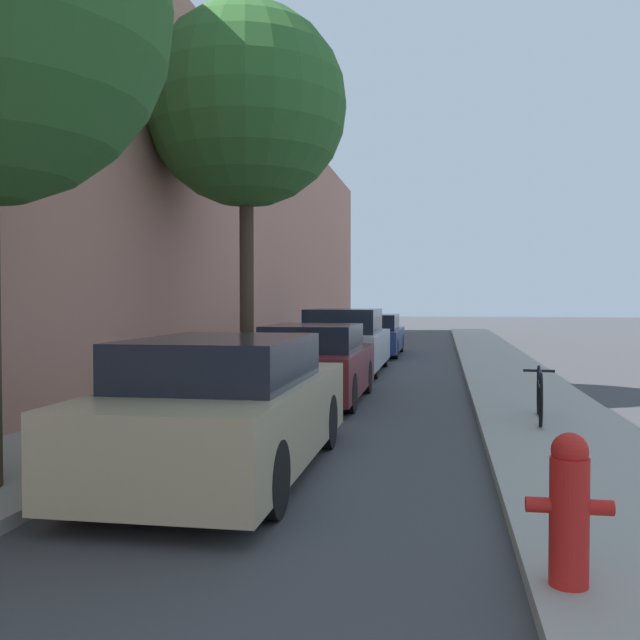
{
  "coord_description": "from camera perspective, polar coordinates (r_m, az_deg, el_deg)",
  "views": [
    {
      "loc": [
        1.39,
        0.49,
        1.79
      ],
      "look_at": [
        -0.48,
        11.38,
        1.47
      ],
      "focal_mm": 40.06,
      "sensor_mm": 36.0,
      "label": 1
    }
  ],
  "objects": [
    {
      "name": "ground_plane",
      "position": [
        15.68,
        4.6,
        -4.92
      ],
      "size": [
        120.0,
        120.0,
        0.0
      ],
      "primitive_type": "plane",
      "color": "#3D3D3F"
    },
    {
      "name": "sidewalk_left",
      "position": [
        16.19,
        -5.71,
        -4.51
      ],
      "size": [
        2.0,
        52.0,
        0.12
      ],
      "color": "#9E998E",
      "rests_on": "ground"
    },
    {
      "name": "sidewalk_right",
      "position": [
        15.68,
        15.25,
        -4.75
      ],
      "size": [
        2.0,
        52.0,
        0.12
      ],
      "color": "#9E998E",
      "rests_on": "ground"
    },
    {
      "name": "building_facade_left",
      "position": [
        16.66,
        -10.29,
        9.44
      ],
      "size": [
        0.7,
        52.0,
        8.12
      ],
      "color": "tan",
      "rests_on": "ground"
    },
    {
      "name": "parked_car_champagne",
      "position": [
        7.4,
        -7.47,
        -7.0
      ],
      "size": [
        1.78,
        4.5,
        1.41
      ],
      "color": "black",
      "rests_on": "ground"
    },
    {
      "name": "parked_car_maroon",
      "position": [
        12.54,
        -0.43,
        -3.58
      ],
      "size": [
        1.73,
        3.95,
        1.35
      ],
      "color": "black",
      "rests_on": "ground"
    },
    {
      "name": "parked_car_silver",
      "position": [
        17.63,
        2.01,
        -1.78
      ],
      "size": [
        1.88,
        4.67,
        1.56
      ],
      "color": "black",
      "rests_on": "ground"
    },
    {
      "name": "parked_car_navy",
      "position": [
        23.05,
        4.19,
        -1.24
      ],
      "size": [
        1.83,
        4.68,
        1.32
      ],
      "color": "black",
      "rests_on": "ground"
    },
    {
      "name": "street_tree_far",
      "position": [
        14.08,
        -5.92,
        16.59
      ],
      "size": [
        3.8,
        3.8,
        7.22
      ],
      "color": "#423323",
      "rests_on": "sidewalk_left"
    },
    {
      "name": "fire_hydrant",
      "position": [
        4.54,
        19.29,
        -13.92
      ],
      "size": [
        0.49,
        0.23,
        0.9
      ],
      "color": "red",
      "rests_on": "sidewalk_right"
    },
    {
      "name": "bicycle",
      "position": [
        10.35,
        17.14,
        -5.66
      ],
      "size": [
        0.44,
        1.76,
        0.72
      ],
      "rotation": [
        0.0,
        0.0,
        -0.1
      ],
      "color": "black",
      "rests_on": "sidewalk_right"
    }
  ]
}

